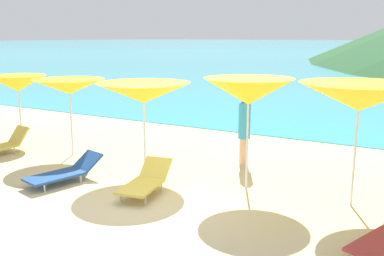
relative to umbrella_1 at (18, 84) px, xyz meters
The scene contains 10 objects.
ground_plane 10.03m from the umbrella_1, 50.07° to the left, with size 50.00×100.00×0.30m, color beige.
umbrella_1 is the anchor object (origin of this frame).
umbrella_2 2.61m from the umbrella_1, ahead, with size 1.90×1.90×2.07m.
umbrella_3 5.32m from the umbrella_1, ahead, with size 2.36×2.36×2.15m.
umbrella_4 7.80m from the umbrella_1, ahead, with size 1.99×1.99×2.35m.
umbrella_5 9.93m from the umbrella_1, ahead, with size 2.34×2.34×2.36m.
lounge_chair_0 4.93m from the umbrella_1, 28.09° to the right, with size 1.00×1.80×0.55m.
lounge_chair_1 2.17m from the umbrella_1, 57.92° to the right, with size 0.77×1.59×0.67m.
lounge_chair_3 6.57m from the umbrella_1, 17.32° to the right, with size 0.88×1.61×0.60m.
beachgoer_0 7.16m from the umbrella_1, ahead, with size 0.29×0.29×1.82m.
Camera 1 is at (4.88, -6.38, 3.17)m, focal length 40.85 mm.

